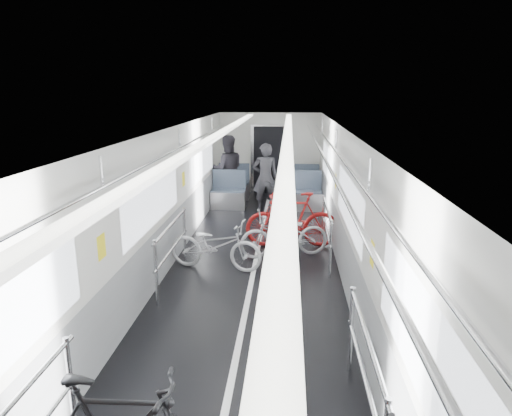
{
  "coord_description": "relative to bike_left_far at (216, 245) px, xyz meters",
  "views": [
    {
      "loc": [
        0.57,
        -6.62,
        3.02
      ],
      "look_at": [
        0.0,
        1.28,
        0.98
      ],
      "focal_mm": 32.0,
      "sensor_mm": 36.0,
      "label": 1
    }
  ],
  "objects": [
    {
      "name": "car_shell",
      "position": [
        0.66,
        1.01,
        0.69
      ],
      "size": [
        3.02,
        14.01,
        2.41
      ],
      "color": "black",
      "rests_on": "ground"
    },
    {
      "name": "bike_left_far",
      "position": [
        0.0,
        0.0,
        0.0
      ],
      "size": [
        1.73,
        0.88,
        0.87
      ],
      "primitive_type": "imported",
      "rotation": [
        0.0,
        0.0,
        1.38
      ],
      "color": "silver",
      "rests_on": "floor"
    },
    {
      "name": "bike_right_mid",
      "position": [
        1.18,
        0.68,
        0.0
      ],
      "size": [
        1.77,
        1.02,
        0.88
      ],
      "primitive_type": "imported",
      "rotation": [
        0.0,
        0.0,
        -1.29
      ],
      "color": "#9E9FA3",
      "rests_on": "floor"
    },
    {
      "name": "bike_right_far",
      "position": [
        1.32,
        1.28,
        0.12
      ],
      "size": [
        1.86,
        0.6,
        1.11
      ],
      "primitive_type": "imported",
      "rotation": [
        0.0,
        0.0,
        -1.53
      ],
      "color": "maroon",
      "rests_on": "floor"
    },
    {
      "name": "bike_aisle",
      "position": [
        1.07,
        3.85,
        0.01
      ],
      "size": [
        1.09,
        1.8,
        0.89
      ],
      "primitive_type": "imported",
      "rotation": [
        0.0,
        0.0,
        -0.32
      ],
      "color": "black",
      "rests_on": "floor"
    },
    {
      "name": "person_standing",
      "position": [
        0.65,
        3.95,
        0.45
      ],
      "size": [
        0.69,
        0.5,
        1.76
      ],
      "primitive_type": "imported",
      "rotation": [
        0.0,
        0.0,
        3.28
      ],
      "color": "black",
      "rests_on": "floor"
    },
    {
      "name": "person_seated",
      "position": [
        -0.44,
        4.84,
        0.5
      ],
      "size": [
        1.06,
        0.92,
        1.87
      ],
      "primitive_type": "imported",
      "rotation": [
        0.0,
        0.0,
        3.41
      ],
      "color": "#2B282F",
      "rests_on": "floor"
    }
  ]
}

